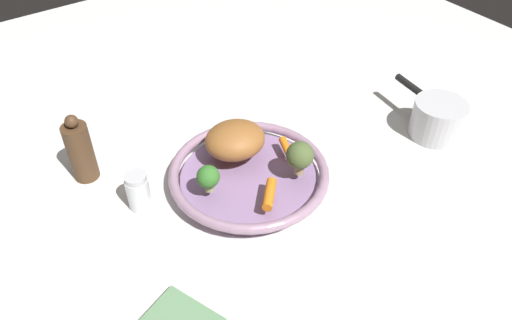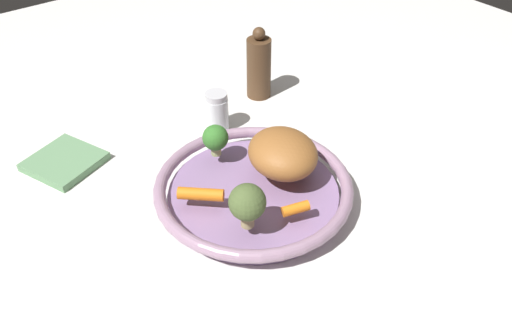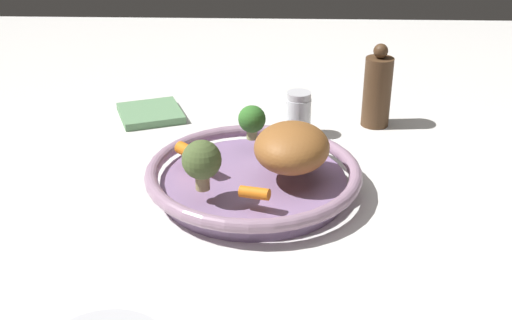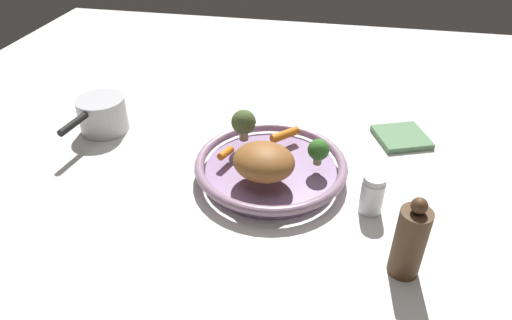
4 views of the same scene
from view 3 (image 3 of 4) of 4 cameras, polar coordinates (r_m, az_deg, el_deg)
The scene contains 10 objects.
ground_plane at distance 0.96m, azimuth -0.23°, elevation -2.78°, with size 2.07×2.07×0.00m, color silver.
serving_bowl at distance 0.94m, azimuth -0.23°, elevation -1.57°, with size 0.32×0.32×0.04m.
roast_chicken_piece at distance 0.92m, azimuth 3.20°, elevation 1.13°, with size 0.12×0.11×0.07m, color #995E2C.
baby_carrot_near_rim at distance 0.95m, azimuth -5.52°, elevation 0.53°, with size 0.02×0.02×0.07m, color orange.
baby_carrot_left at distance 0.85m, azimuth -0.13°, elevation -2.94°, with size 0.02×0.02×0.04m, color orange.
broccoli_floret_small at distance 0.86m, azimuth -4.85°, elevation -0.08°, with size 0.05×0.05×0.07m.
broccoli_floret_large at distance 1.01m, azimuth -0.37°, elevation 3.59°, with size 0.04×0.04×0.06m.
salt_shaker at distance 1.12m, azimuth 3.79°, elevation 4.06°, with size 0.04×0.04×0.08m.
pepper_mill at distance 1.17m, azimuth 10.73°, elevation 6.12°, with size 0.05×0.05×0.15m.
dish_towel at distance 1.23m, azimuth -9.36°, elevation 4.12°, with size 0.11×0.11×0.01m, color #669366.
Camera 3 is at (-0.03, 0.83, 0.47)m, focal length 45.00 mm.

